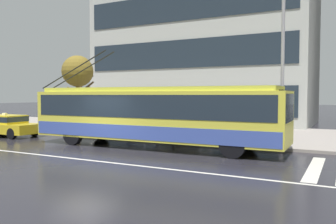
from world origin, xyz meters
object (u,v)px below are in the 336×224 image
object	(u,v)px
street_lamp	(283,54)
street_tree_bare	(78,72)
pedestrian_approaching_curb	(173,120)
pedestrian_walking_past	(159,107)
bus_shelter	(179,101)
trolleybus	(153,114)
taxi_queued_behind_bus	(6,125)
pedestrian_at_shelter	(131,107)

from	to	relation	value
street_lamp	street_tree_bare	distance (m)	12.85
pedestrian_approaching_curb	pedestrian_walking_past	distance (m)	1.93
street_lamp	street_tree_bare	bearing A→B (deg)	177.96
pedestrian_approaching_curb	street_tree_bare	distance (m)	7.47
bus_shelter	street_lamp	size ratio (longest dim) A/B	0.50
trolleybus	taxi_queued_behind_bus	xyz separation A→B (m)	(-9.98, -0.28, -0.86)
taxi_queued_behind_bus	pedestrian_walking_past	bearing A→B (deg)	29.78
pedestrian_approaching_curb	street_tree_bare	xyz separation A→B (m)	(-6.90, -0.04, 2.85)
taxi_queued_behind_bus	street_lamp	xyz separation A→B (m)	(15.36, 2.99, 3.66)
pedestrian_walking_past	street_lamp	xyz separation A→B (m)	(7.43, -1.55, 2.65)
street_tree_bare	bus_shelter	bearing A→B (deg)	1.01
bus_shelter	pedestrian_walking_past	xyz separation A→B (m)	(-1.82, 0.97, -0.43)
trolleybus	pedestrian_at_shelter	distance (m)	5.75
taxi_queued_behind_bus	pedestrian_at_shelter	size ratio (longest dim) A/B	2.20
pedestrian_at_shelter	pedestrian_walking_past	size ratio (longest dim) A/B	0.97
taxi_queued_behind_bus	pedestrian_walking_past	distance (m)	9.20
trolleybus	pedestrian_walking_past	xyz separation A→B (m)	(-2.05, 4.26, 0.14)
trolleybus	pedestrian_walking_past	distance (m)	4.73
pedestrian_approaching_curb	street_lamp	size ratio (longest dim) A/B	0.22
pedestrian_at_shelter	pedestrian_approaching_curb	bearing A→B (deg)	-14.91
pedestrian_walking_past	street_lamp	bearing A→B (deg)	-11.81
pedestrian_approaching_curb	pedestrian_walking_past	bearing A→B (deg)	144.84
bus_shelter	street_tree_bare	distance (m)	7.45
pedestrian_at_shelter	pedestrian_walking_past	bearing A→B (deg)	3.88
bus_shelter	street_tree_bare	size ratio (longest dim) A/B	0.75
taxi_queued_behind_bus	street_lamp	world-z (taller)	street_lamp
taxi_queued_behind_bus	pedestrian_approaching_curb	bearing A→B (deg)	20.31
pedestrian_at_shelter	pedestrian_approaching_curb	xyz separation A→B (m)	(3.45, -0.92, -0.60)
trolleybus	pedestrian_approaching_curb	world-z (taller)	trolleybus
bus_shelter	pedestrian_walking_past	size ratio (longest dim) A/B	1.79
bus_shelter	taxi_queued_behind_bus	bearing A→B (deg)	-159.88
pedestrian_at_shelter	street_tree_bare	xyz separation A→B (m)	(-3.45, -0.96, 2.25)
pedestrian_at_shelter	pedestrian_approaching_curb	size ratio (longest dim) A/B	1.22
trolleybus	pedestrian_walking_past	size ratio (longest dim) A/B	6.33
pedestrian_walking_past	street_tree_bare	bearing A→B (deg)	-168.55
pedestrian_approaching_curb	street_tree_bare	size ratio (longest dim) A/B	0.33
pedestrian_at_shelter	street_lamp	world-z (taller)	street_lamp
street_lamp	pedestrian_approaching_curb	bearing A→B (deg)	175.17
trolleybus	pedestrian_at_shelter	size ratio (longest dim) A/B	6.55
street_tree_bare	taxi_queued_behind_bus	bearing A→B (deg)	-126.23
bus_shelter	street_lamp	distance (m)	6.06
pedestrian_at_shelter	pedestrian_walking_past	xyz separation A→B (m)	(1.96, 0.13, 0.02)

